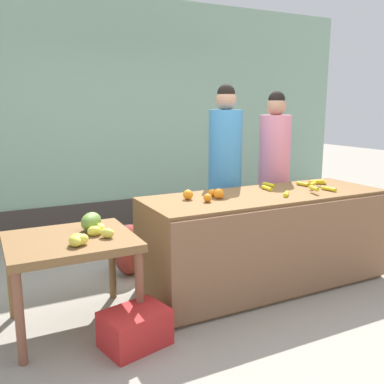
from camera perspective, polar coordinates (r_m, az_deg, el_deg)
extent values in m
plane|color=gray|center=(3.92, 3.50, -13.38)|extent=(24.00, 24.00, 0.00)
cube|color=#8CB299|center=(6.01, -9.46, 10.26)|extent=(7.26, 0.20, 3.07)
cube|color=#3F3833|center=(6.08, -8.73, -2.63)|extent=(7.26, 0.04, 0.36)
cube|color=brown|center=(4.02, 9.69, -6.27)|extent=(2.27, 0.79, 0.87)
cube|color=brown|center=(3.71, 13.48, -7.92)|extent=(2.27, 0.03, 0.81)
cube|color=brown|center=(3.26, -16.01, -6.40)|extent=(0.91, 0.80, 0.06)
cylinder|color=brown|center=(3.02, -22.10, -15.45)|extent=(0.06, 0.06, 0.64)
cylinder|color=brown|center=(3.16, -6.99, -13.38)|extent=(0.06, 0.06, 0.64)
cylinder|color=brown|center=(3.66, -23.10, -10.72)|extent=(0.06, 0.06, 0.64)
cylinder|color=brown|center=(3.78, -10.67, -9.26)|extent=(0.06, 0.06, 0.64)
cylinder|color=yellow|center=(4.07, 10.02, 0.51)|extent=(0.05, 0.15, 0.04)
cylinder|color=gold|center=(4.37, 14.61, 1.04)|extent=(0.06, 0.13, 0.04)
cylinder|color=gold|center=(4.49, 16.74, 1.20)|extent=(0.12, 0.11, 0.04)
cylinder|color=gold|center=(4.18, 17.86, 0.40)|extent=(0.05, 0.16, 0.04)
cylinder|color=yellow|center=(3.84, 12.51, -0.27)|extent=(0.12, 0.12, 0.04)
cylinder|color=yellow|center=(4.26, 10.26, 0.97)|extent=(0.05, 0.16, 0.04)
cylinder|color=yellow|center=(4.36, 16.38, 1.33)|extent=(0.16, 0.06, 0.04)
cylinder|color=gold|center=(4.21, 15.86, 1.02)|extent=(0.12, 0.09, 0.04)
cylinder|color=gold|center=(4.00, 16.06, 0.48)|extent=(0.07, 0.13, 0.04)
sphere|color=orange|center=(3.64, 3.59, -0.21)|extent=(0.09, 0.09, 0.09)
sphere|color=orange|center=(3.71, 2.73, -0.13)|extent=(0.07, 0.07, 0.07)
sphere|color=orange|center=(3.51, 2.12, -0.80)|extent=(0.07, 0.07, 0.07)
sphere|color=orange|center=(3.59, -0.54, -0.37)|extent=(0.09, 0.09, 0.09)
ellipsoid|color=#DDD843|center=(3.24, -12.96, -5.11)|extent=(0.11, 0.09, 0.08)
ellipsoid|color=yellow|center=(3.03, -15.40, -6.34)|extent=(0.09, 0.12, 0.08)
ellipsoid|color=#DAD14B|center=(3.17, -11.31, -5.42)|extent=(0.13, 0.12, 0.07)
ellipsoid|color=#E3D747|center=(3.04, -14.59, -6.21)|extent=(0.13, 0.11, 0.08)
ellipsoid|color=yellow|center=(3.08, -15.11, -6.06)|extent=(0.13, 0.12, 0.08)
ellipsoid|color=#DDD049|center=(3.32, -12.16, -4.71)|extent=(0.07, 0.12, 0.07)
ellipsoid|color=olive|center=(3.38, -13.37, -3.87)|extent=(0.24, 0.26, 0.14)
cylinder|color=#33333D|center=(4.53, 4.32, -5.04)|extent=(0.29, 0.29, 0.72)
cylinder|color=#3F8CCC|center=(4.37, 4.47, 5.13)|extent=(0.34, 0.34, 0.88)
sphere|color=tan|center=(4.34, 4.59, 12.18)|extent=(0.21, 0.21, 0.21)
sphere|color=black|center=(4.34, 4.60, 13.08)|extent=(0.18, 0.18, 0.18)
cylinder|color=#33333D|center=(4.89, 10.66, -4.10)|extent=(0.29, 0.29, 0.70)
cylinder|color=pink|center=(4.75, 11.00, 4.95)|extent=(0.34, 0.34, 0.85)
sphere|color=tan|center=(4.72, 11.25, 11.24)|extent=(0.21, 0.21, 0.21)
sphere|color=black|center=(4.72, 11.28, 12.07)|extent=(0.18, 0.18, 0.18)
cube|color=red|center=(3.13, -7.63, -17.64)|extent=(0.50, 0.41, 0.26)
ellipsoid|color=maroon|center=(4.28, -8.40, -7.66)|extent=(0.47, 0.46, 0.51)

